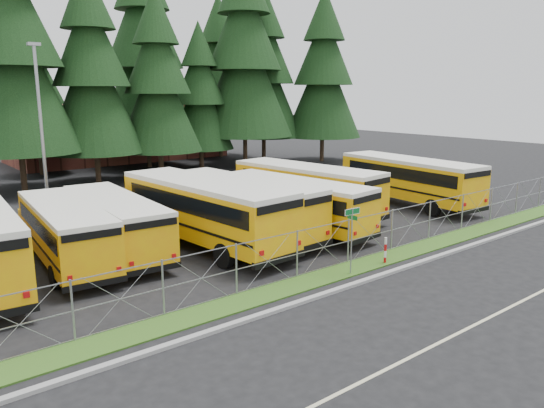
{
  "coord_description": "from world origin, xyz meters",
  "views": [
    {
      "loc": [
        -17.67,
        -16.32,
        7.5
      ],
      "look_at": [
        -1.27,
        4.0,
        1.87
      ],
      "focal_mm": 35.0,
      "sensor_mm": 36.0,
      "label": 1
    }
  ],
  "objects": [
    {
      "name": "conifer_4",
      "position": [
        -1.83,
        25.94,
        8.6
      ],
      "size": [
        7.78,
        7.78,
        17.2
      ],
      "primitive_type": null,
      "color": "black",
      "rests_on": "ground"
    },
    {
      "name": "grass_verge",
      "position": [
        0.0,
        -1.7,
        0.03
      ],
      "size": [
        50.0,
        1.4,
        0.06
      ],
      "primitive_type": "cube",
      "color": "#254B15",
      "rests_on": "ground"
    },
    {
      "name": "conifer_3",
      "position": [
        -7.53,
        25.91,
        10.1
      ],
      "size": [
        9.13,
        9.13,
        20.19
      ],
      "primitive_type": null,
      "color": "black",
      "rests_on": "ground"
    },
    {
      "name": "conifer_9",
      "position": [
        22.18,
        24.51,
        8.86
      ],
      "size": [
        8.02,
        8.02,
        17.73
      ],
      "primitive_type": null,
      "color": "black",
      "rests_on": "ground"
    },
    {
      "name": "conifer_5",
      "position": [
        3.55,
        25.31,
        7.96
      ],
      "size": [
        7.2,
        7.2,
        15.92
      ],
      "primitive_type": null,
      "color": "black",
      "rests_on": "ground"
    },
    {
      "name": "conifer_13",
      "position": [
        15.87,
        34.58,
        8.88
      ],
      "size": [
        8.03,
        8.03,
        17.77
      ],
      "primitive_type": null,
      "color": "black",
      "rests_on": "ground"
    },
    {
      "name": "conifer_8",
      "position": [
        17.09,
        28.13,
        9.01
      ],
      "size": [
        8.15,
        8.15,
        18.02
      ],
      "primitive_type": null,
      "color": "black",
      "rests_on": "ground"
    },
    {
      "name": "road_lane_line",
      "position": [
        0.0,
        -8.0,
        0.01
      ],
      "size": [
        50.0,
        0.12,
        0.01
      ],
      "primitive_type": "cube",
      "color": "beige",
      "rests_on": "ground"
    },
    {
      "name": "curb",
      "position": [
        0.0,
        -3.1,
        0.06
      ],
      "size": [
        50.0,
        0.25,
        0.12
      ],
      "primitive_type": "cube",
      "color": "gray",
      "rests_on": "ground"
    },
    {
      "name": "striped_bollard",
      "position": [
        0.18,
        -2.12,
        0.6
      ],
      "size": [
        0.11,
        0.11,
        1.2
      ],
      "primitive_type": "cylinder",
      "color": "#B20C0C",
      "rests_on": "ground"
    },
    {
      "name": "bus_east",
      "position": [
        10.98,
        5.18,
        1.55
      ],
      "size": [
        3.68,
        12.02,
        3.1
      ],
      "primitive_type": null,
      "rotation": [
        0.0,
        0.0,
        -0.08
      ],
      "color": "#F6B907",
      "rests_on": "ground"
    },
    {
      "name": "conifer_12",
      "position": [
        5.72,
        32.08,
        10.55
      ],
      "size": [
        9.54,
        9.54,
        21.1
      ],
      "primitive_type": null,
      "color": "black",
      "rests_on": "ground"
    },
    {
      "name": "conifer_6",
      "position": [
        8.77,
        27.17,
        6.85
      ],
      "size": [
        6.19,
        6.19,
        13.7
      ],
      "primitive_type": null,
      "color": "black",
      "rests_on": "ground"
    },
    {
      "name": "bus_2",
      "position": [
        -8.41,
        6.96,
        1.35
      ],
      "size": [
        3.19,
        10.48,
        2.71
      ],
      "primitive_type": null,
      "rotation": [
        0.0,
        0.0,
        -0.07
      ],
      "color": "#F6B907",
      "rests_on": "ground"
    },
    {
      "name": "bus_3",
      "position": [
        -4.61,
        5.49,
        1.63
      ],
      "size": [
        3.79,
        12.59,
        3.25
      ],
      "primitive_type": null,
      "rotation": [
        0.0,
        0.0,
        0.07
      ],
      "color": "#F6B907",
      "rests_on": "ground"
    },
    {
      "name": "conifer_11",
      "position": [
        -4.03,
        33.74,
        6.95
      ],
      "size": [
        6.28,
        6.28,
        13.9
      ],
      "primitive_type": null,
      "color": "black",
      "rests_on": "ground"
    },
    {
      "name": "ground",
      "position": [
        0.0,
        0.0,
        0.0
      ],
      "size": [
        120.0,
        120.0,
        0.0
      ],
      "primitive_type": "plane",
      "color": "black",
      "rests_on": "ground"
    },
    {
      "name": "bus_1",
      "position": [
        -10.7,
        6.82,
        1.35
      ],
      "size": [
        3.42,
        10.52,
        2.71
      ],
      "primitive_type": null,
      "rotation": [
        0.0,
        0.0,
        -0.1
      ],
      "color": "#F6B907",
      "rests_on": "ground"
    },
    {
      "name": "bus_6",
      "position": [
        3.63,
        7.19,
        1.52
      ],
      "size": [
        4.12,
        11.88,
        3.05
      ],
      "primitive_type": null,
      "rotation": [
        0.0,
        0.0,
        0.12
      ],
      "color": "#F6B907",
      "rests_on": "ground"
    },
    {
      "name": "light_standard",
      "position": [
        -8.55,
        16.54,
        5.5
      ],
      "size": [
        0.7,
        0.35,
        10.14
      ],
      "color": "#919399",
      "rests_on": "ground"
    },
    {
      "name": "chainlink_fence",
      "position": [
        0.0,
        -1.0,
        1.0
      ],
      "size": [
        44.0,
        0.1,
        2.0
      ],
      "primitive_type": null,
      "color": "#919399",
      "rests_on": "ground"
    },
    {
      "name": "brick_building",
      "position": [
        6.0,
        40.0,
        3.0
      ],
      "size": [
        22.0,
        10.0,
        6.0
      ],
      "primitive_type": "cube",
      "color": "brown",
      "rests_on": "ground"
    },
    {
      "name": "bus_5",
      "position": [
        0.56,
        4.81,
        1.42
      ],
      "size": [
        3.85,
        11.09,
        2.85
      ],
      "primitive_type": null,
      "rotation": [
        0.0,
        0.0,
        0.12
      ],
      "color": "#F6B907",
      "rests_on": "ground"
    },
    {
      "name": "conifer_7",
      "position": [
        13.47,
        26.53,
        10.36
      ],
      "size": [
        9.37,
        9.37,
        20.72
      ],
      "primitive_type": null,
      "color": "black",
      "rests_on": "ground"
    },
    {
      "name": "bus_4",
      "position": [
        -2.16,
        5.71,
        1.52
      ],
      "size": [
        3.48,
        11.73,
        3.03
      ],
      "primitive_type": null,
      "rotation": [
        0.0,
        0.0,
        0.07
      ],
      "color": "#F6B907",
      "rests_on": "ground"
    },
    {
      "name": "street_sign",
      "position": [
        -2.03,
        -2.12,
        2.03
      ],
      "size": [
        0.84,
        0.55,
        2.81
      ],
      "color": "#919399",
      "rests_on": "ground"
    }
  ]
}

